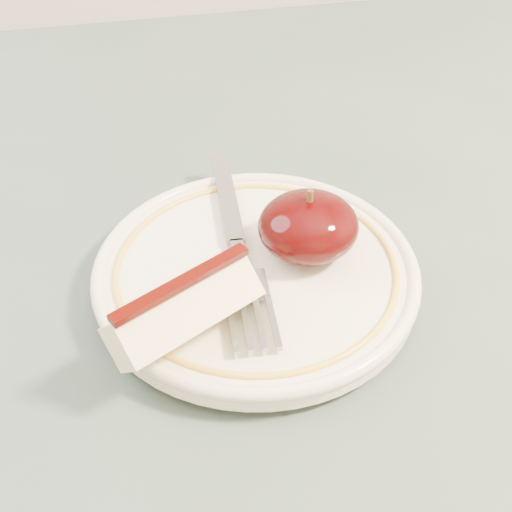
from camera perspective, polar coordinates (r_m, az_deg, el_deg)
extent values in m
cylinder|color=brown|center=(1.11, 15.50, -0.61)|extent=(0.05, 0.05, 0.71)
cube|color=#44544D|center=(0.47, -1.32, -5.04)|extent=(0.90, 0.90, 0.04)
cylinder|color=beige|center=(0.46, 0.00, -2.36)|extent=(0.11, 0.11, 0.01)
cylinder|color=beige|center=(0.45, 0.00, -1.53)|extent=(0.20, 0.20, 0.01)
torus|color=beige|center=(0.45, 0.00, -1.06)|extent=(0.21, 0.21, 0.01)
torus|color=gold|center=(0.45, 0.00, -0.93)|extent=(0.18, 0.18, 0.00)
ellipsoid|color=black|center=(0.45, 4.20, 2.38)|extent=(0.06, 0.06, 0.04)
cylinder|color=#472D19|center=(0.43, 4.35, 4.68)|extent=(0.00, 0.00, 0.01)
cube|color=beige|center=(0.40, -5.78, -4.39)|extent=(0.09, 0.08, 0.04)
cube|color=#320401|center=(0.38, -5.99, -2.17)|extent=(0.08, 0.05, 0.00)
cube|color=gray|center=(0.50, -2.34, 4.87)|extent=(0.02, 0.10, 0.00)
cube|color=gray|center=(0.45, -1.35, -0.03)|extent=(0.01, 0.03, 0.00)
cube|color=gray|center=(0.43, -0.87, -2.41)|extent=(0.03, 0.03, 0.00)
cube|color=gray|center=(0.41, 1.39, -5.27)|extent=(0.01, 0.04, 0.00)
cube|color=gray|center=(0.41, 0.30, -5.39)|extent=(0.01, 0.04, 0.00)
cube|color=gray|center=(0.41, -0.79, -5.51)|extent=(0.01, 0.04, 0.00)
cube|color=gray|center=(0.40, -1.89, -5.63)|extent=(0.01, 0.04, 0.00)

